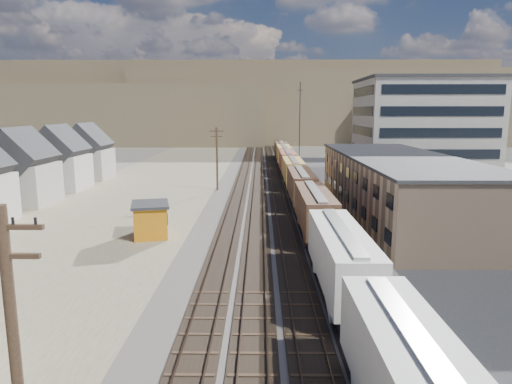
{
  "coord_description": "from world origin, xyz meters",
  "views": [
    {
      "loc": [
        -1.65,
        -29.67,
        12.41
      ],
      "look_at": [
        -2.16,
        23.7,
        3.0
      ],
      "focal_mm": 32.0,
      "sensor_mm": 36.0,
      "label": 1
    }
  ],
  "objects_px": {
    "maintenance_shed": "(151,219)",
    "parked_car_blue": "(402,180)",
    "utility_pole_south": "(16,369)",
    "freight_train": "(297,177)",
    "utility_pole_north": "(217,157)"
  },
  "relations": [
    {
      "from": "utility_pole_south",
      "to": "utility_pole_north",
      "type": "xyz_separation_m",
      "value": [
        0.0,
        60.0,
        0.0
      ]
    },
    {
      "from": "utility_pole_north",
      "to": "parked_car_blue",
      "type": "xyz_separation_m",
      "value": [
        31.68,
        7.24,
        -4.6
      ]
    },
    {
      "from": "maintenance_shed",
      "to": "parked_car_blue",
      "type": "bearing_deg",
      "value": 43.79
    },
    {
      "from": "utility_pole_south",
      "to": "parked_car_blue",
      "type": "xyz_separation_m",
      "value": [
        31.68,
        67.24,
        -4.6
      ]
    },
    {
      "from": "maintenance_shed",
      "to": "parked_car_blue",
      "type": "height_order",
      "value": "maintenance_shed"
    },
    {
      "from": "freight_train",
      "to": "utility_pole_north",
      "type": "relative_size",
      "value": 11.97
    },
    {
      "from": "maintenance_shed",
      "to": "utility_pole_north",
      "type": "bearing_deg",
      "value": 81.23
    },
    {
      "from": "freight_train",
      "to": "parked_car_blue",
      "type": "xyz_separation_m",
      "value": [
        19.38,
        11.42,
        -2.09
      ]
    },
    {
      "from": "freight_train",
      "to": "parked_car_blue",
      "type": "relative_size",
      "value": 23.7
    },
    {
      "from": "utility_pole_north",
      "to": "freight_train",
      "type": "bearing_deg",
      "value": -18.76
    },
    {
      "from": "freight_train",
      "to": "parked_car_blue",
      "type": "distance_m",
      "value": 22.59
    },
    {
      "from": "parked_car_blue",
      "to": "utility_pole_north",
      "type": "bearing_deg",
      "value": 176.73
    },
    {
      "from": "utility_pole_south",
      "to": "utility_pole_north",
      "type": "height_order",
      "value": "same"
    },
    {
      "from": "parked_car_blue",
      "to": "freight_train",
      "type": "bearing_deg",
      "value": -165.64
    },
    {
      "from": "freight_train",
      "to": "utility_pole_south",
      "type": "distance_m",
      "value": 57.22
    }
  ]
}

